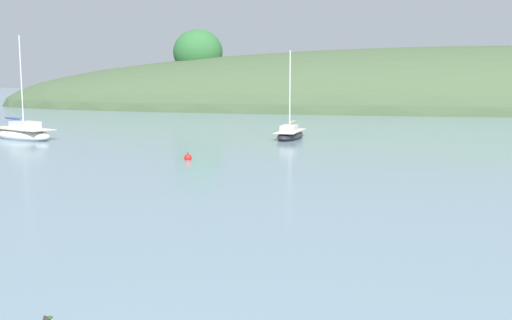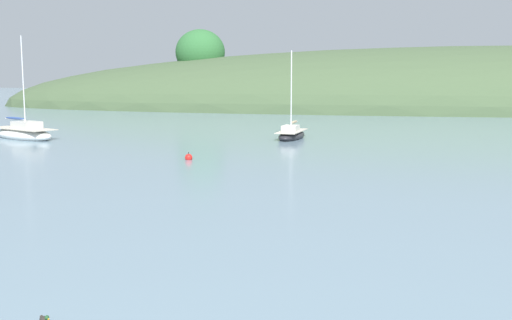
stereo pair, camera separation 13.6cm
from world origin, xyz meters
The scene contains 4 objects.
far_shoreline_hill centered at (25.05, 85.71, 0.10)m, with size 150.00×36.00×22.15m.
sailboat_cream_ketch centered at (-20.89, 37.81, 0.41)m, with size 6.93×5.26×8.06m.
sailboat_teal_outer centered at (-0.43, 40.89, 0.33)m, with size 2.37×5.16×6.89m.
mooring_buoy_outer centered at (-5.22, 28.13, 0.12)m, with size 0.44×0.44×0.54m.
Camera 1 is at (3.98, -6.86, 4.96)m, focal length 43.79 mm.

